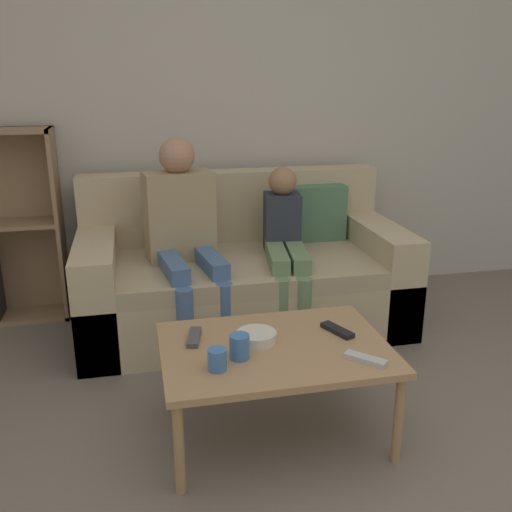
{
  "coord_description": "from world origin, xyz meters",
  "views": [
    {
      "loc": [
        -0.76,
        -1.38,
        1.51
      ],
      "look_at": [
        -0.18,
        1.25,
        0.63
      ],
      "focal_mm": 40.0,
      "sensor_mm": 36.0,
      "label": 1
    }
  ],
  "objects_px": {
    "tv_remote_0": "(194,337)",
    "snack_bowl": "(256,337)",
    "cup_far": "(217,360)",
    "tv_remote_2": "(337,330)",
    "tv_remote_1": "(365,359)",
    "person_adult": "(183,225)",
    "person_child": "(285,243)",
    "couch": "(243,277)",
    "coffee_table": "(275,354)",
    "cup_near": "(239,347)"
  },
  "relations": [
    {
      "from": "tv_remote_1",
      "to": "person_child",
      "type": "bearing_deg",
      "value": 45.93
    },
    {
      "from": "person_child",
      "to": "tv_remote_2",
      "type": "bearing_deg",
      "value": -83.3
    },
    {
      "from": "person_adult",
      "to": "snack_bowl",
      "type": "relative_size",
      "value": 6.84
    },
    {
      "from": "person_child",
      "to": "snack_bowl",
      "type": "height_order",
      "value": "person_child"
    },
    {
      "from": "couch",
      "to": "cup_far",
      "type": "distance_m",
      "value": 1.36
    },
    {
      "from": "couch",
      "to": "tv_remote_2",
      "type": "height_order",
      "value": "couch"
    },
    {
      "from": "person_child",
      "to": "tv_remote_1",
      "type": "height_order",
      "value": "person_child"
    },
    {
      "from": "cup_near",
      "to": "person_child",
      "type": "bearing_deg",
      "value": 66.08
    },
    {
      "from": "person_child",
      "to": "cup_near",
      "type": "relative_size",
      "value": 9.66
    },
    {
      "from": "cup_far",
      "to": "tv_remote_1",
      "type": "bearing_deg",
      "value": -6.29
    },
    {
      "from": "person_child",
      "to": "snack_bowl",
      "type": "relative_size",
      "value": 5.72
    },
    {
      "from": "tv_remote_0",
      "to": "person_child",
      "type": "bearing_deg",
      "value": 66.1
    },
    {
      "from": "tv_remote_0",
      "to": "snack_bowl",
      "type": "height_order",
      "value": "snack_bowl"
    },
    {
      "from": "coffee_table",
      "to": "cup_far",
      "type": "height_order",
      "value": "cup_far"
    },
    {
      "from": "person_adult",
      "to": "person_child",
      "type": "xyz_separation_m",
      "value": [
        0.58,
        -0.06,
        -0.12
      ]
    },
    {
      "from": "tv_remote_1",
      "to": "snack_bowl",
      "type": "distance_m",
      "value": 0.46
    },
    {
      "from": "person_child",
      "to": "tv_remote_2",
      "type": "xyz_separation_m",
      "value": [
        -0.02,
        -0.94,
        -0.12
      ]
    },
    {
      "from": "coffee_table",
      "to": "cup_near",
      "type": "bearing_deg",
      "value": -155.91
    },
    {
      "from": "cup_far",
      "to": "tv_remote_1",
      "type": "distance_m",
      "value": 0.58
    },
    {
      "from": "couch",
      "to": "coffee_table",
      "type": "xyz_separation_m",
      "value": [
        -0.09,
        -1.16,
        0.08
      ]
    },
    {
      "from": "person_adult",
      "to": "cup_far",
      "type": "bearing_deg",
      "value": -98.14
    },
    {
      "from": "couch",
      "to": "person_adult",
      "type": "height_order",
      "value": "person_adult"
    },
    {
      "from": "tv_remote_2",
      "to": "snack_bowl",
      "type": "distance_m",
      "value": 0.37
    },
    {
      "from": "tv_remote_1",
      "to": "snack_bowl",
      "type": "relative_size",
      "value": 0.92
    },
    {
      "from": "coffee_table",
      "to": "person_child",
      "type": "bearing_deg",
      "value": 72.61
    },
    {
      "from": "snack_bowl",
      "to": "cup_far",
      "type": "bearing_deg",
      "value": -134.79
    },
    {
      "from": "couch",
      "to": "snack_bowl",
      "type": "bearing_deg",
      "value": -98.08
    },
    {
      "from": "cup_near",
      "to": "tv_remote_1",
      "type": "height_order",
      "value": "cup_near"
    },
    {
      "from": "cup_far",
      "to": "tv_remote_2",
      "type": "height_order",
      "value": "cup_far"
    },
    {
      "from": "person_child",
      "to": "couch",
      "type": "bearing_deg",
      "value": 153.14
    },
    {
      "from": "cup_near",
      "to": "tv_remote_1",
      "type": "distance_m",
      "value": 0.5
    },
    {
      "from": "cup_far",
      "to": "tv_remote_0",
      "type": "bearing_deg",
      "value": 102.03
    },
    {
      "from": "cup_far",
      "to": "snack_bowl",
      "type": "relative_size",
      "value": 0.51
    },
    {
      "from": "person_adult",
      "to": "tv_remote_2",
      "type": "bearing_deg",
      "value": -68.86
    },
    {
      "from": "tv_remote_0",
      "to": "tv_remote_1",
      "type": "xyz_separation_m",
      "value": [
        0.64,
        -0.34,
        0.0
      ]
    },
    {
      "from": "couch",
      "to": "coffee_table",
      "type": "bearing_deg",
      "value": -94.47
    },
    {
      "from": "tv_remote_0",
      "to": "tv_remote_2",
      "type": "relative_size",
      "value": 1.01
    },
    {
      "from": "person_adult",
      "to": "tv_remote_0",
      "type": "bearing_deg",
      "value": -101.62
    },
    {
      "from": "cup_near",
      "to": "cup_far",
      "type": "height_order",
      "value": "cup_near"
    },
    {
      "from": "cup_near",
      "to": "snack_bowl",
      "type": "bearing_deg",
      "value": 52.39
    },
    {
      "from": "couch",
      "to": "tv_remote_2",
      "type": "relative_size",
      "value": 10.98
    },
    {
      "from": "person_adult",
      "to": "cup_far",
      "type": "distance_m",
      "value": 1.23
    },
    {
      "from": "tv_remote_2",
      "to": "person_child",
      "type": "bearing_deg",
      "value": 65.67
    },
    {
      "from": "person_child",
      "to": "cup_far",
      "type": "xyz_separation_m",
      "value": [
        -0.58,
        -1.15,
        -0.09
      ]
    },
    {
      "from": "tv_remote_2",
      "to": "cup_far",
      "type": "bearing_deg",
      "value": 177.18
    },
    {
      "from": "tv_remote_2",
      "to": "snack_bowl",
      "type": "height_order",
      "value": "snack_bowl"
    },
    {
      "from": "cup_far",
      "to": "tv_remote_2",
      "type": "bearing_deg",
      "value": 20.52
    },
    {
      "from": "couch",
      "to": "coffee_table",
      "type": "height_order",
      "value": "couch"
    },
    {
      "from": "tv_remote_0",
      "to": "tv_remote_1",
      "type": "height_order",
      "value": "same"
    },
    {
      "from": "person_child",
      "to": "cup_far",
      "type": "bearing_deg",
      "value": -109.01
    }
  ]
}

